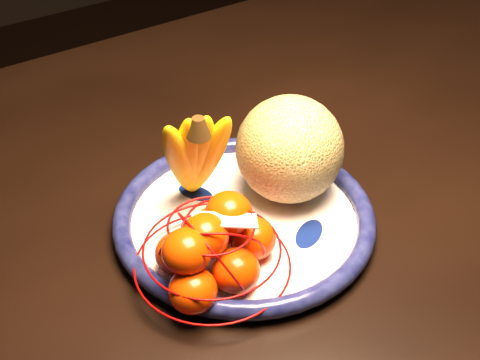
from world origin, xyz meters
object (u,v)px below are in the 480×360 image
banana_bunch (194,152)px  mandarin_bag (212,248)px  dining_table (338,190)px  fruit_bowl (244,220)px  cantaloupe (290,149)px

banana_bunch → mandarin_bag: bearing=-93.9°
dining_table → mandarin_bag: bearing=-156.4°
fruit_bowl → banana_bunch: banana_bunch is taller
dining_table → cantaloupe: (-0.14, -0.06, 0.17)m
fruit_bowl → cantaloupe: size_ratio=2.39×
dining_table → mandarin_bag: size_ratio=7.56×
fruit_bowl → banana_bunch: size_ratio=1.97×
dining_table → cantaloupe: size_ratio=11.82×
dining_table → fruit_bowl: size_ratio=4.94×
cantaloupe → dining_table: bearing=23.1°
dining_table → mandarin_bag: (-0.29, -0.14, 0.14)m
cantaloupe → mandarin_bag: bearing=-153.6°
banana_bunch → dining_table: bearing=20.6°
dining_table → cantaloupe: bearing=-158.1°
dining_table → banana_bunch: banana_bunch is taller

